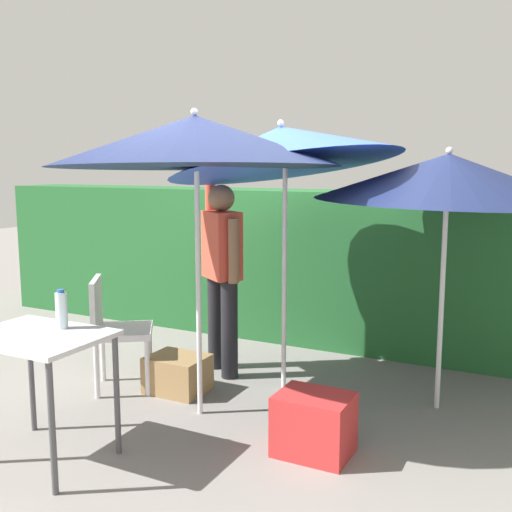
{
  "coord_description": "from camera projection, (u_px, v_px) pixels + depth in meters",
  "views": [
    {
      "loc": [
        1.95,
        -3.53,
        1.75
      ],
      "look_at": [
        0.0,
        0.3,
        1.1
      ],
      "focal_mm": 41.81,
      "sensor_mm": 36.0,
      "label": 1
    }
  ],
  "objects": [
    {
      "name": "bottle_water",
      "position": [
        62.0,
        310.0,
        3.59
      ],
      "size": [
        0.07,
        0.07,
        0.24
      ],
      "color": "silver",
      "rests_on": "folding_table"
    },
    {
      "name": "ground_plane",
      "position": [
        237.0,
        414.0,
        4.25
      ],
      "size": [
        24.0,
        24.0,
        0.0
      ],
      "primitive_type": "plane",
      "color": "gray"
    },
    {
      "name": "person_vendor",
      "position": [
        222.0,
        265.0,
        4.97
      ],
      "size": [
        0.5,
        0.39,
        1.88
      ],
      "color": "black",
      "rests_on": "ground_plane"
    },
    {
      "name": "folding_table",
      "position": [
        38.0,
        350.0,
        3.5
      ],
      "size": [
        0.8,
        0.6,
        0.78
      ],
      "color": "#4C4C51",
      "rests_on": "ground_plane"
    },
    {
      "name": "crate_cardboard",
      "position": [
        178.0,
        374.0,
        4.66
      ],
      "size": [
        0.45,
        0.36,
        0.28
      ],
      "primitive_type": "cube",
      "color": "#9E7A4C",
      "rests_on": "ground_plane"
    },
    {
      "name": "hedge_row",
      "position": [
        334.0,
        267.0,
        5.9
      ],
      "size": [
        8.0,
        0.7,
        1.51
      ],
      "primitive_type": "cube",
      "color": "#23602D",
      "rests_on": "ground_plane"
    },
    {
      "name": "umbrella_orange",
      "position": [
        448.0,
        177.0,
        4.11
      ],
      "size": [
        1.85,
        1.85,
        1.88
      ],
      "color": "silver",
      "rests_on": "ground_plane"
    },
    {
      "name": "chair_plastic",
      "position": [
        114.0,
        326.0,
        4.67
      ],
      "size": [
        0.61,
        0.61,
        0.89
      ],
      "color": "silver",
      "rests_on": "ground_plane"
    },
    {
      "name": "cooler_box",
      "position": [
        314.0,
        424.0,
        3.64
      ],
      "size": [
        0.45,
        0.35,
        0.38
      ],
      "primitive_type": "cube",
      "color": "red",
      "rests_on": "ground_plane"
    },
    {
      "name": "umbrella_rainbow",
      "position": [
        283.0,
        147.0,
        4.4
      ],
      "size": [
        1.79,
        1.76,
        2.23
      ],
      "color": "silver",
      "rests_on": "ground_plane"
    },
    {
      "name": "umbrella_yellow",
      "position": [
        195.0,
        141.0,
        3.97
      ],
      "size": [
        1.97,
        1.97,
        2.13
      ],
      "color": "silver",
      "rests_on": "ground_plane"
    }
  ]
}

